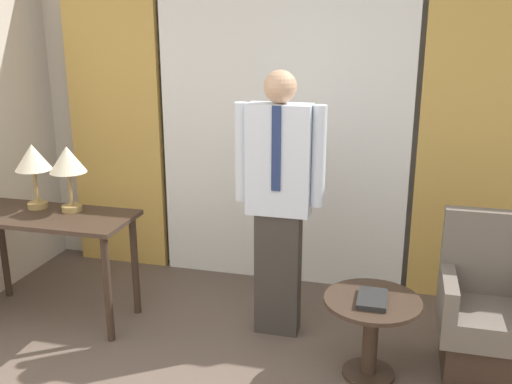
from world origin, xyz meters
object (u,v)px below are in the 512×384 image
(book, at_px, (372,299))
(side_table, at_px, (371,324))
(table_lamp_right, at_px, (68,163))
(desk, at_px, (47,231))
(person, at_px, (279,195))
(table_lamp_left, at_px, (33,161))
(armchair, at_px, (487,317))

(book, bearing_deg, side_table, 86.65)
(side_table, bearing_deg, table_lamp_right, 172.26)
(side_table, bearing_deg, book, -93.35)
(desk, xyz_separation_m, side_table, (2.20, -0.17, -0.30))
(desk, xyz_separation_m, person, (1.57, 0.21, 0.32))
(table_lamp_left, bearing_deg, desk, -40.06)
(table_lamp_right, height_order, book, table_lamp_right)
(desk, bearing_deg, side_table, -4.38)
(table_lamp_right, bearing_deg, table_lamp_left, 180.00)
(desk, distance_m, book, 2.22)
(desk, bearing_deg, table_lamp_left, 139.94)
(table_lamp_left, bearing_deg, side_table, -6.86)
(person, height_order, armchair, person)
(armchair, distance_m, book, 0.72)
(side_table, xyz_separation_m, book, (-0.00, -0.03, 0.17))
(side_table, bearing_deg, table_lamp_left, 173.14)
(armchair, bearing_deg, desk, -178.82)
(person, bearing_deg, armchair, -6.55)
(table_lamp_left, bearing_deg, book, -7.59)
(side_table, relative_size, book, 2.21)
(armchair, height_order, side_table, armchair)
(table_lamp_right, relative_size, side_table, 0.81)
(person, bearing_deg, table_lamp_left, -176.82)
(table_lamp_right, bearing_deg, armchair, -1.12)
(table_lamp_left, height_order, person, person)
(desk, relative_size, book, 4.76)
(table_lamp_left, bearing_deg, armchair, -1.02)
(desk, xyz_separation_m, table_lamp_right, (0.13, 0.11, 0.46))
(table_lamp_left, relative_size, person, 0.26)
(desk, height_order, side_table, desk)
(armchair, bearing_deg, table_lamp_left, 178.98)
(person, xyz_separation_m, book, (0.63, -0.41, -0.45))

